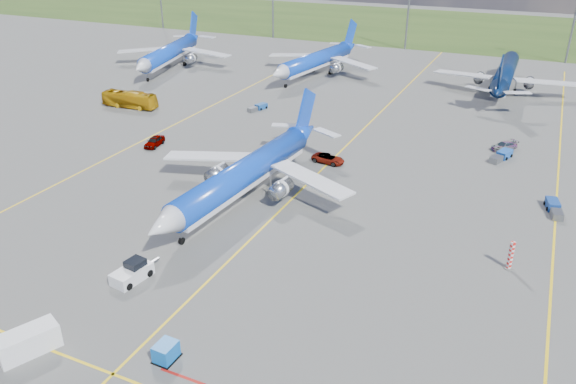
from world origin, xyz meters
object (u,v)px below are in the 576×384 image
at_px(pushback_tug, 133,272).
at_px(uld_container, 166,352).
at_px(bg_jet_nw, 171,68).
at_px(baggage_tug_e, 502,156).
at_px(bg_jet_n, 503,90).
at_px(baggage_tug_w, 554,208).
at_px(service_van, 28,342).
at_px(service_car_c, 504,146).
at_px(apron_bus, 130,100).
at_px(service_car_a, 154,141).
at_px(main_airliner, 245,198).
at_px(baggage_tug_c, 258,107).
at_px(warning_post, 511,255).
at_px(service_car_b, 328,159).
at_px(bg_jet_nnw, 316,75).

xyz_separation_m(pushback_tug, uld_container, (9.48, -7.78, -0.03)).
bearing_deg(bg_jet_nw, baggage_tug_e, -33.11).
relative_size(bg_jet_n, baggage_tug_w, 7.99).
distance_m(bg_jet_nw, service_van, 98.20).
bearing_deg(service_van, service_car_c, 88.88).
height_order(bg_jet_n, apron_bus, bg_jet_n).
bearing_deg(baggage_tug_e, service_car_a, -141.56).
bearing_deg(service_van, baggage_tug_w, 73.96).
distance_m(bg_jet_nw, baggage_tug_e, 82.15).
distance_m(apron_bus, service_car_c, 65.77).
relative_size(bg_jet_nw, main_airliner, 1.05).
bearing_deg(baggage_tug_e, baggage_tug_c, -168.84).
bearing_deg(baggage_tug_c, baggage_tug_e, 8.14).
bearing_deg(bg_jet_nw, baggage_tug_c, -45.05).
height_order(uld_container, baggage_tug_c, uld_container).
relative_size(main_airliner, apron_bus, 3.50).
xyz_separation_m(apron_bus, service_car_a, (16.38, -14.50, -0.76)).
bearing_deg(baggage_tug_w, main_airliner, -173.29).
xyz_separation_m(warning_post, service_car_c, (-3.76, 33.92, -0.87)).
distance_m(service_car_b, baggage_tug_w, 29.94).
height_order(service_car_c, baggage_tug_e, service_car_c).
bearing_deg(apron_bus, main_airliner, -126.47).
height_order(pushback_tug, baggage_tug_w, pushback_tug).
height_order(service_van, baggage_tug_c, service_van).
bearing_deg(service_car_c, service_van, -74.46).
bearing_deg(apron_bus, bg_jet_nw, 18.60).
relative_size(main_airliner, baggage_tug_e, 7.42).
bearing_deg(service_van, bg_jet_nnw, 122.47).
height_order(service_car_c, baggage_tug_c, service_car_c).
relative_size(warning_post, pushback_tug, 0.53).
height_order(bg_jet_nnw, service_car_c, bg_jet_nnw).
bearing_deg(baggage_tug_c, bg_jet_nnw, 106.84).
height_order(main_airliner, service_van, main_airliner).
relative_size(service_van, baggage_tug_w, 0.96).
bearing_deg(baggage_tug_c, main_airliner, -48.32).
relative_size(bg_jet_nw, uld_container, 21.61).
bearing_deg(service_car_c, pushback_tug, -78.54).
bearing_deg(bg_jet_n, pushback_tug, 73.06).
distance_m(bg_jet_nnw, apron_bus, 43.33).
height_order(bg_jet_n, pushback_tug, bg_jet_n).
bearing_deg(service_van, service_car_a, 138.96).
relative_size(warning_post, service_car_b, 0.64).
bearing_deg(baggage_tug_c, service_car_c, 13.63).
bearing_deg(service_car_a, bg_jet_nw, 114.08).
height_order(bg_jet_nnw, uld_container, bg_jet_nnw).
bearing_deg(service_car_a, pushback_tug, -64.96).
distance_m(pushback_tug, service_car_c, 58.70).
distance_m(warning_post, main_airliner, 31.50).
bearing_deg(warning_post, bg_jet_nw, 144.82).
distance_m(service_car_b, baggage_tug_e, 25.31).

